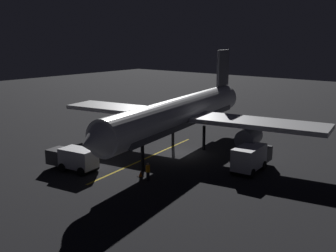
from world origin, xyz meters
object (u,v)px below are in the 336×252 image
Objects in this scene: ground_crew_worker at (148,172)px; traffic_cone_under_wing at (81,150)px; airliner at (181,114)px; traffic_cone_near_left at (140,174)px; baggage_truck at (74,159)px; traffic_cone_near_right at (82,166)px; traffic_cone_far at (118,151)px; catering_truck at (251,158)px.

ground_crew_worker is 3.16× the size of traffic_cone_under_wing.
airliner is 10.74m from traffic_cone_near_left.
baggage_truck is 10.26× the size of traffic_cone_near_left.
baggage_truck is 6.55m from traffic_cone_under_wing.
traffic_cone_near_left and traffic_cone_near_right have the same top height.
traffic_cone_under_wing is (4.58, -4.59, -0.94)m from baggage_truck.
traffic_cone_near_left is (-6.52, -2.78, -0.94)m from baggage_truck.
catering_truck is at bearing -165.44° from traffic_cone_far.
baggage_truck is at bearing 17.21° from ground_crew_worker.
traffic_cone_under_wing is at bearing -9.93° from ground_crew_worker.
ground_crew_worker is at bearing 55.17° from catering_truck.
ground_crew_worker reaches higher than traffic_cone_under_wing.
traffic_cone_near_left is 8.89m from traffic_cone_far.
baggage_truck is at bearing 82.37° from traffic_cone_near_right.
baggage_truck is 3.24× the size of ground_crew_worker.
catering_truck is 3.57× the size of ground_crew_worker.
airliner is 62.43× the size of traffic_cone_under_wing.
traffic_cone_near_left is (-2.32, 9.59, -4.24)m from airliner.
traffic_cone_near_left and traffic_cone_under_wing have the same top height.
catering_truck reaches higher than traffic_cone_under_wing.
traffic_cone_far is at bearing -28.58° from ground_crew_worker.
traffic_cone_near_right and traffic_cone_under_wing have the same top height.
airliner is at bearing -70.08° from ground_crew_worker.
traffic_cone_far is (8.94, -4.87, -0.64)m from ground_crew_worker.
ground_crew_worker is at bearing 164.42° from traffic_cone_near_left.
traffic_cone_far is at bearing -81.18° from baggage_truck.
airliner reaches higher than catering_truck.
baggage_truck is 8.18m from ground_crew_worker.
catering_truck is 11.30× the size of traffic_cone_near_left.
traffic_cone_under_wing is (12.39, -2.17, -0.64)m from ground_crew_worker.
traffic_cone_near_right is 6.49m from traffic_cone_far.
traffic_cone_near_left is 6.66m from traffic_cone_near_right.
traffic_cone_near_right is (4.08, 11.45, -4.24)m from airliner.
traffic_cone_near_left is (7.39, 8.42, -1.07)m from catering_truck.
traffic_cone_under_wing is at bearing 19.66° from catering_truck.
ground_crew_worker is at bearing 151.42° from traffic_cone_far.
airliner is 13.47m from baggage_truck.
ground_crew_worker is (-7.81, -2.42, -0.30)m from baggage_truck.
catering_truck is 19.68m from traffic_cone_under_wing.
catering_truck reaches higher than traffic_cone_far.
ground_crew_worker is 10.20m from traffic_cone_far.
traffic_cone_near_left is at bearing 170.74° from traffic_cone_under_wing.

